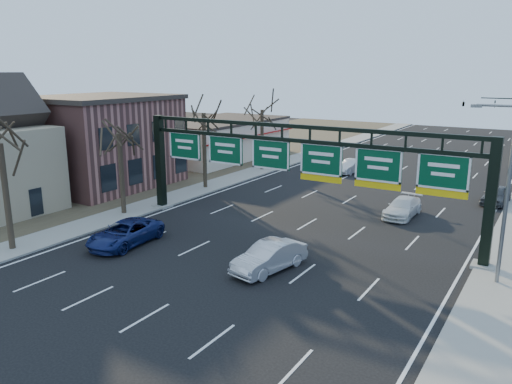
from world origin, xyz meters
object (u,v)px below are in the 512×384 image
Objects in this scene: sign_gantry at (297,164)px; car_white_wagon at (403,207)px; car_silver_sedan at (269,257)px; car_blue_suv at (125,233)px.

sign_gantry is 9.79m from car_white_wagon.
sign_gantry is 5.23× the size of car_white_wagon.
car_silver_sedan is 14.37m from car_white_wagon.
sign_gantry is 4.64× the size of car_blue_suv.
car_blue_suv is (-7.87, -7.71, -3.89)m from sign_gantry.
sign_gantry is at bearing -122.45° from car_white_wagon.
car_silver_sedan reaches higher than car_blue_suv.
car_silver_sedan is (9.64, 1.16, 0.04)m from car_blue_suv.
sign_gantry is 5.23× the size of car_silver_sedan.
sign_gantry is at bearing 116.58° from car_silver_sedan.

